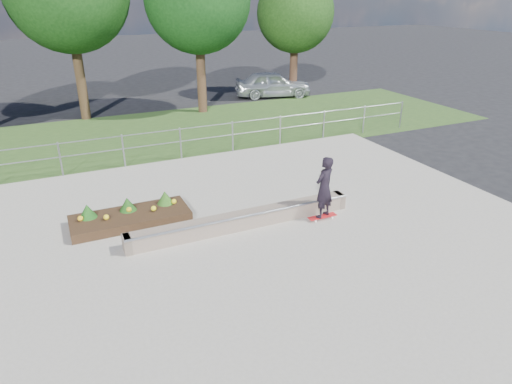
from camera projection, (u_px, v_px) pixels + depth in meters
The scene contains 10 objects.
ground at pixel (276, 263), 10.27m from camera, with size 120.00×120.00×0.00m, color black.
grass_verge at pixel (159, 134), 19.40m from camera, with size 30.00×8.00×0.02m, color #2A461C.
concrete_slab at pixel (276, 261), 10.25m from camera, with size 15.00×15.00×0.06m, color gray.
fence at pixel (180, 139), 16.19m from camera, with size 20.06×0.06×1.20m.
tree_mid_right at pixel (198, 0), 20.93m from camera, with size 4.90×4.90×7.70m.
tree_far_right at pixel (295, 13), 24.78m from camera, with size 4.20×4.20×6.60m.
grind_ledge at pixel (243, 220), 11.60m from camera, with size 6.00×0.44×0.43m.
planter_bed at pixel (130, 215), 11.87m from camera, with size 3.00×1.20×0.61m.
skateboarder at pixel (324, 188), 11.74m from camera, with size 0.80×0.60×1.74m.
parked_car at pixel (273, 84), 26.01m from camera, with size 1.72×4.29×1.46m, color #AEB3B8.
Camera 1 is at (-4.06, -7.76, 5.61)m, focal length 32.00 mm.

